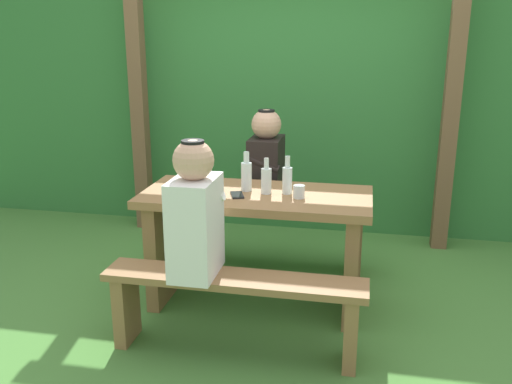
{
  "coord_description": "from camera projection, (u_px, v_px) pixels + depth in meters",
  "views": [
    {
      "loc": [
        0.64,
        -3.15,
        1.67
      ],
      "look_at": [
        0.0,
        0.0,
        0.74
      ],
      "focal_mm": 38.46,
      "sensor_mm": 36.0,
      "label": 1
    }
  ],
  "objects": [
    {
      "name": "cell_phone",
      "position": [
        237.0,
        195.0,
        3.29
      ],
      "size": [
        0.11,
        0.16,
        0.01
      ],
      "primitive_type": "cube",
      "rotation": [
        0.0,
        0.0,
        0.35
      ],
      "color": "black",
      "rests_on": "picnic_table"
    },
    {
      "name": "drinking_glass",
      "position": [
        299.0,
        192.0,
        3.24
      ],
      "size": [
        0.07,
        0.07,
        0.08
      ],
      "primitive_type": "cylinder",
      "color": "silver",
      "rests_on": "picnic_table"
    },
    {
      "name": "bench_far",
      "position": [
        272.0,
        225.0,
        4.02
      ],
      "size": [
        1.4,
        0.24,
        0.45
      ],
      "color": "olive",
      "rests_on": "ground_plane"
    },
    {
      "name": "ground_plane",
      "position": [
        256.0,
        302.0,
        3.55
      ],
      "size": [
        12.0,
        12.0,
        0.0
      ],
      "primitive_type": "plane",
      "color": "#467F35"
    },
    {
      "name": "bottle_center",
      "position": [
        246.0,
        175.0,
        3.38
      ],
      "size": [
        0.07,
        0.07,
        0.25
      ],
      "color": "silver",
      "rests_on": "picnic_table"
    },
    {
      "name": "pergola_post_right",
      "position": [
        451.0,
        114.0,
        4.18
      ],
      "size": [
        0.12,
        0.12,
        2.16
      ],
      "primitive_type": "cube",
      "color": "brown",
      "rests_on": "ground_plane"
    },
    {
      "name": "hedge_backdrop",
      "position": [
        295.0,
        107.0,
        4.97
      ],
      "size": [
        6.4,
        0.71,
        2.07
      ],
      "primitive_type": "cube",
      "color": "#317333",
      "rests_on": "ground_plane"
    },
    {
      "name": "bench_near",
      "position": [
        234.0,
        298.0,
        2.91
      ],
      "size": [
        1.4,
        0.24,
        0.45
      ],
      "color": "olive",
      "rests_on": "ground_plane"
    },
    {
      "name": "bottle_left",
      "position": [
        287.0,
        179.0,
        3.32
      ],
      "size": [
        0.06,
        0.06,
        0.23
      ],
      "color": "silver",
      "rests_on": "picnic_table"
    },
    {
      "name": "picnic_table",
      "position": [
        256.0,
        229.0,
        3.42
      ],
      "size": [
        1.4,
        0.64,
        0.73
      ],
      "color": "olive",
      "rests_on": "ground_plane"
    },
    {
      "name": "pergola_post_left",
      "position": [
        139.0,
        106.0,
        4.66
      ],
      "size": [
        0.12,
        0.12,
        2.16
      ],
      "primitive_type": "cube",
      "color": "brown",
      "rests_on": "ground_plane"
    },
    {
      "name": "person_black_coat",
      "position": [
        266.0,
        164.0,
        3.9
      ],
      "size": [
        0.25,
        0.35,
        0.72
      ],
      "color": "black",
      "rests_on": "bench_far"
    },
    {
      "name": "bottle_right",
      "position": [
        266.0,
        180.0,
        3.32
      ],
      "size": [
        0.06,
        0.06,
        0.22
      ],
      "color": "silver",
      "rests_on": "picnic_table"
    },
    {
      "name": "person_white_shirt",
      "position": [
        195.0,
        214.0,
        2.82
      ],
      "size": [
        0.25,
        0.35,
        0.72
      ],
      "color": "white",
      "rests_on": "bench_near"
    }
  ]
}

